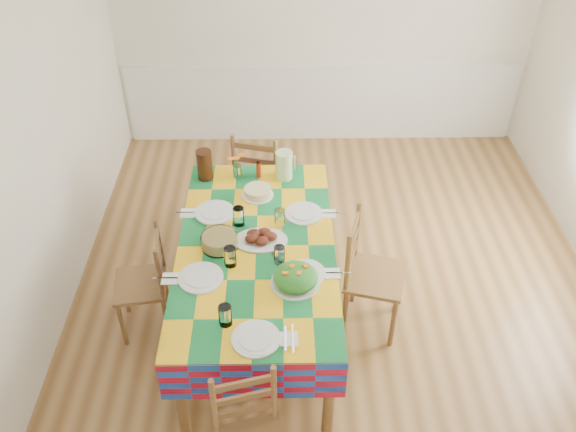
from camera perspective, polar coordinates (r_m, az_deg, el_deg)
The scene contains 21 objects.
room at distance 4.51m, azimuth 5.42°, elevation 5.84°, with size 4.58×5.08×2.78m.
wainscot at distance 7.09m, azimuth 3.17°, elevation 10.70°, with size 4.41×0.06×0.92m.
dining_table at distance 4.52m, azimuth -2.95°, elevation -3.69°, with size 1.15×2.14×0.83m.
setting_near_head at distance 3.84m, azimuth -3.96°, elevation -10.60°, with size 0.50×0.33×0.15m.
setting_left_near at distance 4.24m, azimuth -7.27°, elevation -5.02°, with size 0.57×0.34×0.15m.
setting_left_far at distance 4.72m, azimuth -6.18°, elevation 0.22°, with size 0.57×0.34×0.15m.
setting_right_near at distance 4.24m, azimuth 0.83°, elevation -4.73°, with size 0.53×0.31×0.14m.
setting_right_far at distance 4.68m, azimuth 0.76°, elevation 0.11°, with size 0.56×0.32×0.14m.
meat_platter at distance 4.47m, azimuth -2.58°, elevation -2.08°, with size 0.40×0.28×0.08m.
salad_platter at distance 4.12m, azimuth 0.70°, elevation -5.80°, with size 0.34×0.34×0.14m.
pasta_bowl at distance 4.44m, azimuth -6.44°, elevation -2.34°, with size 0.27×0.27×0.10m.
cake at distance 4.92m, azimuth -2.86°, elevation 2.24°, with size 0.26×0.26×0.07m.
serving_utensils at distance 4.38m, azimuth -1.04°, elevation -3.49°, with size 0.14×0.32×0.01m.
flower_vase at distance 5.10m, azimuth -4.78°, elevation 4.47°, with size 0.15×0.12×0.23m.
hot_sauce at distance 5.11m, azimuth -2.78°, elevation 4.46°, with size 0.04×0.04×0.17m, color red.
green_pitcher at distance 5.08m, azimuth -0.37°, elevation 4.79°, with size 0.14×0.14×0.25m, color #B6D697.
tea_pitcher at distance 5.12m, azimuth -7.81°, elevation 4.78°, with size 0.13×0.13×0.26m, color black.
name_card at distance 3.75m, azimuth -2.90°, elevation -12.81°, with size 0.09×0.03×0.02m, color silver.
chair_far at distance 5.73m, azimuth -2.66°, elevation 3.61°, with size 0.55×0.53×1.02m.
chair_left at distance 4.83m, azimuth -13.15°, elevation -6.16°, with size 0.44×0.46×0.93m.
chair_right at distance 4.73m, azimuth 7.62°, elevation -5.51°, with size 0.55×0.56×1.04m.
Camera 1 is at (-0.48, -3.79, 3.75)m, focal length 38.00 mm.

